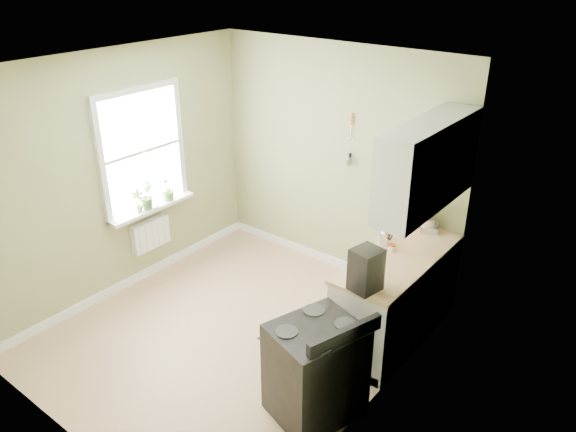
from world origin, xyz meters
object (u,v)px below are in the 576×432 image
Objects in this scene: stove at (316,370)px; coffee_maker at (366,271)px; stand_mixer at (432,215)px; kettle at (385,237)px.

coffee_maker is (0.04, 0.65, 0.66)m from stove.
stand_mixer is (-0.01, 2.09, 0.63)m from stove.
stove is 1.58m from kettle.
kettle is (-0.22, 1.46, 0.57)m from stove.
kettle is 0.47× the size of coffee_maker.
stove is 2.71× the size of stand_mixer.
coffee_maker is at bearing -72.37° from kettle.
stand_mixer is at bearing 90.38° from stove.
stand_mixer is 0.93× the size of coffee_maker.
coffee_maker is at bearing -87.80° from stand_mixer.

